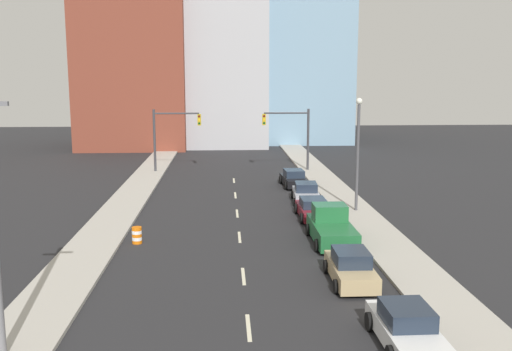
{
  "coord_description": "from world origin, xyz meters",
  "views": [
    {
      "loc": [
        -0.85,
        -10.9,
        9.3
      ],
      "look_at": [
        1.46,
        30.23,
        2.2
      ],
      "focal_mm": 40.0,
      "sensor_mm": 36.0,
      "label": 1
    }
  ],
  "objects_px": {
    "traffic_signal_left": "(168,132)",
    "traffic_barrel": "(137,235)",
    "sedan_maroon": "(313,209)",
    "sedan_black": "(294,179)",
    "sedan_white": "(406,328)",
    "sedan_tan": "(351,268)",
    "pickup_truck_green": "(331,228)",
    "sedan_silver": "(306,193)",
    "street_lamp": "(358,147)",
    "traffic_signal_right": "(295,131)"
  },
  "relations": [
    {
      "from": "pickup_truck_green",
      "to": "sedan_maroon",
      "type": "height_order",
      "value": "pickup_truck_green"
    },
    {
      "from": "sedan_tan",
      "to": "sedan_black",
      "type": "height_order",
      "value": "sedan_tan"
    },
    {
      "from": "street_lamp",
      "to": "sedan_tan",
      "type": "height_order",
      "value": "street_lamp"
    },
    {
      "from": "traffic_barrel",
      "to": "traffic_signal_right",
      "type": "bearing_deg",
      "value": 63.94
    },
    {
      "from": "sedan_white",
      "to": "sedan_black",
      "type": "relative_size",
      "value": 0.96
    },
    {
      "from": "street_lamp",
      "to": "sedan_tan",
      "type": "xyz_separation_m",
      "value": [
        -3.4,
        -13.59,
        -3.93
      ]
    },
    {
      "from": "traffic_signal_left",
      "to": "sedan_silver",
      "type": "relative_size",
      "value": 1.42
    },
    {
      "from": "pickup_truck_green",
      "to": "sedan_black",
      "type": "relative_size",
      "value": 1.16
    },
    {
      "from": "traffic_signal_left",
      "to": "traffic_barrel",
      "type": "distance_m",
      "value": 24.82
    },
    {
      "from": "street_lamp",
      "to": "sedan_black",
      "type": "relative_size",
      "value": 1.76
    },
    {
      "from": "sedan_maroon",
      "to": "sedan_silver",
      "type": "relative_size",
      "value": 1.02
    },
    {
      "from": "sedan_tan",
      "to": "pickup_truck_green",
      "type": "xyz_separation_m",
      "value": [
        0.32,
        6.49,
        0.15
      ]
    },
    {
      "from": "traffic_signal_left",
      "to": "sedan_white",
      "type": "bearing_deg",
      "value": -72.7
    },
    {
      "from": "sedan_maroon",
      "to": "traffic_barrel",
      "type": "bearing_deg",
      "value": -154.72
    },
    {
      "from": "traffic_signal_left",
      "to": "sedan_maroon",
      "type": "relative_size",
      "value": 1.4
    },
    {
      "from": "traffic_signal_right",
      "to": "sedan_tan",
      "type": "height_order",
      "value": "traffic_signal_right"
    },
    {
      "from": "street_lamp",
      "to": "sedan_black",
      "type": "bearing_deg",
      "value": 107.69
    },
    {
      "from": "street_lamp",
      "to": "traffic_signal_right",
      "type": "bearing_deg",
      "value": 96.82
    },
    {
      "from": "traffic_barrel",
      "to": "traffic_signal_left",
      "type": "bearing_deg",
      "value": 91.15
    },
    {
      "from": "traffic_signal_left",
      "to": "sedan_black",
      "type": "xyz_separation_m",
      "value": [
        11.47,
        -7.93,
        -3.4
      ]
    },
    {
      "from": "traffic_signal_right",
      "to": "traffic_barrel",
      "type": "relative_size",
      "value": 6.57
    },
    {
      "from": "traffic_signal_left",
      "to": "traffic_barrel",
      "type": "relative_size",
      "value": 6.57
    },
    {
      "from": "sedan_maroon",
      "to": "traffic_signal_left",
      "type": "bearing_deg",
      "value": 120.02
    },
    {
      "from": "traffic_barrel",
      "to": "sedan_maroon",
      "type": "height_order",
      "value": "sedan_maroon"
    },
    {
      "from": "street_lamp",
      "to": "sedan_maroon",
      "type": "bearing_deg",
      "value": -155.84
    },
    {
      "from": "street_lamp",
      "to": "traffic_signal_left",
      "type": "bearing_deg",
      "value": 129.35
    },
    {
      "from": "sedan_tan",
      "to": "pickup_truck_green",
      "type": "distance_m",
      "value": 6.5
    },
    {
      "from": "sedan_white",
      "to": "sedan_black",
      "type": "bearing_deg",
      "value": 90.07
    },
    {
      "from": "street_lamp",
      "to": "sedan_silver",
      "type": "distance_m",
      "value": 6.12
    },
    {
      "from": "traffic_signal_left",
      "to": "sedan_black",
      "type": "bearing_deg",
      "value": -34.65
    },
    {
      "from": "traffic_signal_left",
      "to": "sedan_tan",
      "type": "distance_m",
      "value": 33.54
    },
    {
      "from": "sedan_white",
      "to": "sedan_maroon",
      "type": "distance_m",
      "value": 18.49
    },
    {
      "from": "sedan_maroon",
      "to": "sedan_silver",
      "type": "distance_m",
      "value": 5.03
    },
    {
      "from": "sedan_white",
      "to": "sedan_tan",
      "type": "bearing_deg",
      "value": 94.31
    },
    {
      "from": "traffic_barrel",
      "to": "sedan_silver",
      "type": "distance_m",
      "value": 15.15
    },
    {
      "from": "traffic_barrel",
      "to": "sedan_silver",
      "type": "height_order",
      "value": "sedan_silver"
    },
    {
      "from": "sedan_tan",
      "to": "sedan_silver",
      "type": "xyz_separation_m",
      "value": [
        0.38,
        17.15,
        -0.02
      ]
    },
    {
      "from": "traffic_signal_left",
      "to": "pickup_truck_green",
      "type": "relative_size",
      "value": 1.2
    },
    {
      "from": "sedan_tan",
      "to": "street_lamp",
      "type": "bearing_deg",
      "value": 76.59
    },
    {
      "from": "traffic_signal_right",
      "to": "sedan_maroon",
      "type": "xyz_separation_m",
      "value": [
        -1.12,
        -19.3,
        -3.44
      ]
    },
    {
      "from": "traffic_signal_left",
      "to": "pickup_truck_green",
      "type": "xyz_separation_m",
      "value": [
        11.55,
        -24.93,
        -3.23
      ]
    },
    {
      "from": "pickup_truck_green",
      "to": "sedan_black",
      "type": "bearing_deg",
      "value": 90.31
    },
    {
      "from": "sedan_silver",
      "to": "sedan_black",
      "type": "xyz_separation_m",
      "value": [
        -0.15,
        6.35,
        0.0
      ]
    },
    {
      "from": "traffic_barrel",
      "to": "sedan_silver",
      "type": "relative_size",
      "value": 0.22
    },
    {
      "from": "traffic_barrel",
      "to": "sedan_white",
      "type": "height_order",
      "value": "sedan_white"
    },
    {
      "from": "sedan_maroon",
      "to": "sedan_black",
      "type": "xyz_separation_m",
      "value": [
        0.1,
        11.37,
        0.04
      ]
    },
    {
      "from": "street_lamp",
      "to": "pickup_truck_green",
      "type": "xyz_separation_m",
      "value": [
        -3.08,
        -7.09,
        -3.78
      ]
    },
    {
      "from": "sedan_tan",
      "to": "sedan_maroon",
      "type": "bearing_deg",
      "value": 89.96
    },
    {
      "from": "pickup_truck_green",
      "to": "sedan_black",
      "type": "distance_m",
      "value": 17.0
    },
    {
      "from": "traffic_signal_right",
      "to": "sedan_silver",
      "type": "distance_m",
      "value": 14.7
    }
  ]
}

